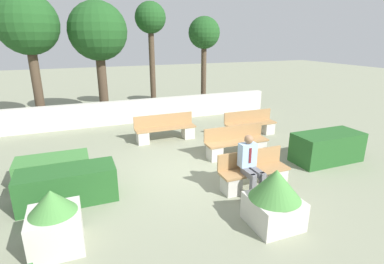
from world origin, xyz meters
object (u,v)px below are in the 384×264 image
Objects in this scene: tree_center_right at (151,22)px; tree_rightmost at (204,35)px; tree_center_left at (98,33)px; bench_front at (254,175)px; bench_right_side at (236,145)px; bench_left_side at (165,130)px; bench_back at (250,126)px; planter_corner_right at (55,221)px; planter_corner_left at (275,197)px; tree_leftmost at (28,26)px; person_seated_man at (250,162)px.

tree_rightmost is (2.38, -0.40, -0.53)m from tree_center_right.
tree_center_left is 1.12× the size of tree_rightmost.
bench_right_side is at bearing 71.79° from bench_front.
tree_center_right is (-0.86, 6.27, 3.63)m from bench_right_side.
tree_center_right reaches higher than tree_rightmost.
bench_left_side is 2.62m from bench_right_side.
planter_corner_right is at bearing -141.04° from bench_back.
planter_corner_left reaches higher than bench_left_side.
tree_leftmost is 4.78m from tree_center_right.
tree_center_left reaches higher than tree_rightmost.
planter_corner_left is at bearing -116.13° from bench_right_side.
planter_corner_left is at bearing -90.25° from bench_left_side.
bench_back is at bearing -91.36° from tree_rightmost.
planter_corner_right is 9.41m from tree_center_left.
bench_right_side is 3.45m from planter_corner_left.
bench_front is at bearing 32.91° from person_seated_man.
bench_left_side is 1.09× the size of bench_back.
bench_back is 7.30m from tree_center_left.
bench_left_side is at bearing 54.51° from planter_corner_right.
tree_rightmost is (3.07, 3.76, 3.09)m from bench_left_side.
tree_leftmost is (-4.08, 4.00, 3.42)m from bench_left_side.
tree_center_left is at bearing -179.61° from tree_center_right.
tree_leftmost reaches higher than tree_center_left.
tree_rightmost is at bearing 52.80° from planter_corner_right.
tree_center_left reaches higher than person_seated_man.
tree_center_right reaches higher than bench_right_side.
tree_center_right reaches higher than tree_center_left.
person_seated_man reaches higher than planter_corner_left.
planter_corner_right is 10.90m from tree_rightmost.
planter_corner_left is at bearing -111.26° from bench_back.
tree_leftmost reaches higher than person_seated_man.
bench_front is 0.89× the size of bench_back.
planter_corner_right is at bearing -130.66° from bench_left_side.
tree_center_right is (0.69, 4.16, 3.62)m from bench_left_side.
planter_corner_right is at bearing -101.22° from tree_center_left.
tree_leftmost is 7.16m from tree_rightmost.
tree_leftmost reaches higher than bench_right_side.
planter_corner_left is (-0.46, -1.38, 0.26)m from bench_front.
bench_left_side is (-0.93, 4.00, 0.02)m from bench_front.
bench_right_side is 8.98m from tree_leftmost.
tree_leftmost is (-5.63, 6.11, 3.43)m from bench_right_side.
tree_leftmost is at bearing 153.18° from bench_back.
bench_back is 5.37m from tree_rightmost.
bench_back is 0.39× the size of tree_center_left.
tree_leftmost is (-5.00, 8.00, 3.44)m from bench_front.
person_seated_man is at bearing -74.76° from tree_center_left.
bench_front is 0.82× the size of bench_left_side.
planter_corner_right is at bearing -173.43° from person_seated_man.
tree_center_left is 2.28m from tree_center_right.
bench_left_side is at bearing -99.43° from tree_center_right.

